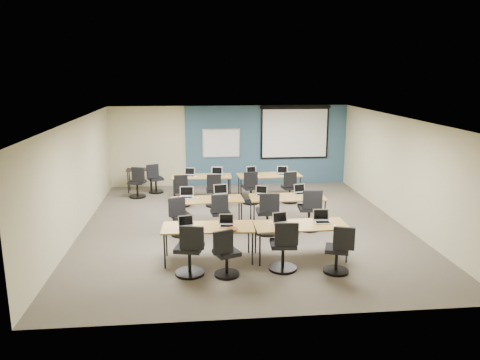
{
  "coord_description": "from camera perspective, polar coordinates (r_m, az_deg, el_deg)",
  "views": [
    {
      "loc": [
        -1.2,
        -11.15,
        3.8
      ],
      "look_at": [
        -0.06,
        0.4,
        1.11
      ],
      "focal_mm": 35.0,
      "sensor_mm": 36.0,
      "label": 1
    }
  ],
  "objects": [
    {
      "name": "laptop_9",
      "position": [
        14.17,
        -2.81,
        0.8
      ],
      "size": [
        0.33,
        0.28,
        0.25
      ],
      "rotation": [
        0.0,
        0.0,
        -0.17
      ],
      "color": "silver",
      "rests_on": "training_table_back_left"
    },
    {
      "name": "coffee_cup",
      "position": [
        9.41,
        5.29,
        -5.75
      ],
      "size": [
        0.07,
        0.07,
        0.06
      ],
      "primitive_type": "imported",
      "rotation": [
        0.0,
        0.0,
        0.05
      ],
      "color": "silver",
      "rests_on": "snack_plate"
    },
    {
      "name": "laptop_3",
      "position": [
        9.96,
        9.96,
        -4.72
      ],
      "size": [
        0.34,
        0.29,
        0.26
      ],
      "rotation": [
        0.0,
        0.0,
        -0.08
      ],
      "color": "#B2B2B4",
      "rests_on": "training_table_front_right"
    },
    {
      "name": "training_table_back_left",
      "position": [
        14.17,
        -4.69,
        0.32
      ],
      "size": [
        1.79,
        0.74,
        0.73
      ],
      "rotation": [
        0.0,
        0.0,
        -0.03
      ],
      "color": "#9E6434",
      "rests_on": "floor"
    },
    {
      "name": "spare_chair_b",
      "position": [
        14.71,
        -12.38,
        -0.58
      ],
      "size": [
        0.52,
        0.5,
        0.98
      ],
      "rotation": [
        0.0,
        0.0,
        -0.35
      ],
      "color": "black",
      "rests_on": "floor"
    },
    {
      "name": "mouse_2",
      "position": [
        9.63,
        7.03,
        -5.56
      ],
      "size": [
        0.09,
        0.11,
        0.04
      ],
      "primitive_type": "ellipsoid",
      "rotation": [
        0.0,
        0.0,
        0.3
      ],
      "color": "white",
      "rests_on": "training_table_front_right"
    },
    {
      "name": "laptop_10",
      "position": [
        14.3,
        1.42,
        0.92
      ],
      "size": [
        0.31,
        0.27,
        0.24
      ],
      "rotation": [
        0.0,
        0.0,
        0.21
      ],
      "color": "silver",
      "rests_on": "training_table_back_right"
    },
    {
      "name": "blue_accent_panel",
      "position": [
        16.0,
        3.26,
        4.24
      ],
      "size": [
        5.5,
        0.04,
        2.7
      ],
      "primitive_type": "cube",
      "color": "#3D5977",
      "rests_on": "wall_back"
    },
    {
      "name": "laptop_5",
      "position": [
        11.89,
        -2.36,
        -1.57
      ],
      "size": [
        0.36,
        0.3,
        0.27
      ],
      "rotation": [
        0.0,
        0.0,
        0.14
      ],
      "color": "silver",
      "rests_on": "training_table_mid_left"
    },
    {
      "name": "mouse_10",
      "position": [
        14.08,
        2.22,
        0.52
      ],
      "size": [
        0.07,
        0.1,
        0.04
      ],
      "primitive_type": "ellipsoid",
      "rotation": [
        0.0,
        0.0,
        0.08
      ],
      "color": "white",
      "rests_on": "training_table_back_right"
    },
    {
      "name": "mouse_8",
      "position": [
        14.03,
        -5.35,
        0.42
      ],
      "size": [
        0.08,
        0.11,
        0.03
      ],
      "primitive_type": "ellipsoid",
      "rotation": [
        0.0,
        0.0,
        -0.28
      ],
      "color": "white",
      "rests_on": "training_table_back_left"
    },
    {
      "name": "mouse_0",
      "position": [
        9.42,
        -5.74,
        -5.94
      ],
      "size": [
        0.08,
        0.12,
        0.04
      ],
      "primitive_type": "ellipsoid",
      "rotation": [
        0.0,
        0.0,
        0.17
      ],
      "color": "white",
      "rests_on": "training_table_front_left"
    },
    {
      "name": "mouse_1",
      "position": [
        9.37,
        -0.53,
        -5.99
      ],
      "size": [
        0.08,
        0.1,
        0.03
      ],
      "primitive_type": "ellipsoid",
      "rotation": [
        0.0,
        0.0,
        0.29
      ],
      "color": "white",
      "rests_on": "training_table_front_left"
    },
    {
      "name": "snack_bowl",
      "position": [
        9.28,
        -1.0,
        -6.08
      ],
      "size": [
        0.3,
        0.3,
        0.06
      ],
      "primitive_type": "imported",
      "rotation": [
        0.0,
        0.0,
        0.38
      ],
      "color": "brown",
      "rests_on": "training_table_front_left"
    },
    {
      "name": "laptop_7",
      "position": [
        12.16,
        7.34,
        -1.38
      ],
      "size": [
        0.31,
        0.26,
        0.24
      ],
      "rotation": [
        0.0,
        0.0,
        0.24
      ],
      "color": "silver",
      "rests_on": "training_table_mid_right"
    },
    {
      "name": "task_chair_2",
      "position": [
        9.21,
        5.36,
        -8.49
      ],
      "size": [
        0.55,
        0.55,
        1.03
      ],
      "rotation": [
        0.0,
        0.0,
        -0.08
      ],
      "color": "black",
      "rests_on": "floor"
    },
    {
      "name": "wall_front",
      "position": [
        7.19,
        4.37,
        -6.92
      ],
      "size": [
        8.0,
        0.04,
        2.7
      ],
      "primitive_type": "cube",
      "color": "beige",
      "rests_on": "ground"
    },
    {
      "name": "laptop_8",
      "position": [
        14.17,
        -6.14,
        0.73
      ],
      "size": [
        0.32,
        0.27,
        0.24
      ],
      "rotation": [
        0.0,
        0.0,
        -0.27
      ],
      "color": "silver",
      "rests_on": "training_table_back_left"
    },
    {
      "name": "ceiling",
      "position": [
        11.27,
        0.52,
        7.46
      ],
      "size": [
        8.0,
        9.0,
        0.02
      ],
      "primitive_type": "cube",
      "color": "white",
      "rests_on": "ground"
    },
    {
      "name": "wall_back",
      "position": [
        15.88,
        -1.23,
        4.2
      ],
      "size": [
        8.0,
        0.04,
        2.7
      ],
      "primitive_type": "cube",
      "color": "beige",
      "rests_on": "ground"
    },
    {
      "name": "task_chair_10",
      "position": [
        13.71,
        1.34,
        -1.26
      ],
      "size": [
        0.5,
        0.5,
        0.99
      ],
      "rotation": [
        0.0,
        0.0,
        0.16
      ],
      "color": "black",
      "rests_on": "floor"
    },
    {
      "name": "training_table_mid_left",
      "position": [
        11.6,
        -4.03,
        -2.54
      ],
      "size": [
        1.77,
        0.74,
        0.73
      ],
      "rotation": [
        0.0,
        0.0,
        0.05
      ],
      "color": "#955D2F",
      "rests_on": "floor"
    },
    {
      "name": "blue_mousepad",
      "position": [
        9.38,
        -5.55,
        -6.08
      ],
      "size": [
        0.31,
        0.28,
        0.01
      ],
      "primitive_type": "cube",
      "rotation": [
        0.0,
        0.0,
        0.29
      ],
      "color": "#1E349F",
      "rests_on": "training_table_front_left"
    },
    {
      "name": "laptop_6",
      "position": [
        11.93,
        2.68,
        -1.57
      ],
      "size": [
        0.3,
        0.25,
        0.23
      ],
      "rotation": [
        0.0,
        0.0,
        -0.33
      ],
      "color": "silver",
      "rests_on": "training_table_mid_right"
    },
    {
      "name": "task_chair_7",
      "position": [
        11.55,
        8.5,
        -4.01
      ],
      "size": [
        0.58,
        0.58,
        1.05
      ],
      "rotation": [
        0.0,
        0.0,
        -0.07
      ],
      "color": "black",
      "rests_on": "floor"
    },
    {
      "name": "floor",
      "position": [
        11.84,
        0.5,
        -5.66
      ],
      "size": [
        8.0,
        9.0,
        0.02
      ],
      "primitive_type": "cube",
      "color": "#6B6354",
      "rests_on": "ground"
    },
    {
      "name": "task_chair_1",
      "position": [
        8.92,
        -1.74,
        -9.37
      ],
      "size": [
        0.51,
        0.48,
        0.97
      ],
      "rotation": [
        0.0,
        0.0,
        0.39
      ],
      "color": "black",
      "rests_on": "floor"
    },
    {
      "name": "task_chair_3",
      "position": [
        9.26,
        11.9,
        -8.77
      ],
      "size": [
        0.51,
        0.5,
        0.98
      ],
      "rotation": [
        0.0,
        0.0,
        -0.33
      ],
      "color": "black",
      "rests_on": "floor"
    },
    {
      "name": "laptop_11",
      "position": [
        14.35,
        5.24,
        0.91
      ],
      "size": [
        0.32,
        0.27,
        0.25
      ],
      "rotation": [
        0.0,
        0.0,
        -0.14
      ],
      "color": "silver",
      "rests_on": "training_table_back_right"
    },
    {
      "name": "task_chair_6",
      "position": [
        11.16,
        3.41,
        -4.49
      ],
      "size": [
        0.58,
        0.58,
        1.05
      ],
      "rotation": [
        0.0,
        0.0,
        -0.02
      ],
      "color": "black",
      "rests_on": "floor"
    },
    {
      "name": "laptop_0",
      "position": [
        9.51,
        -6.63,
        -5.48
      ],
      "size": [
        0.31,
        0.26,
        0.24
      ],
      "rotation": [
        0.0,
        0.0,
        0.21
      ],
      "color": "#A8A8AA",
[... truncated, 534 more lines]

